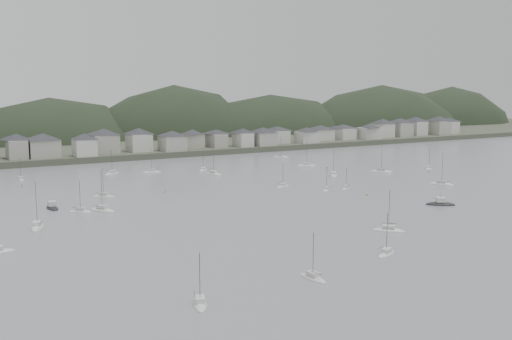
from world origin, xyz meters
TOP-DOWN VIEW (x-y plane):
  - ground at (0.00, 0.00)m, footprint 900.00×900.00m
  - far_shore_land at (0.00, 295.00)m, footprint 900.00×250.00m
  - forested_ridge at (4.83, 269.40)m, footprint 851.55×103.94m
  - waterfront_town at (50.59, 183.34)m, footprint 451.48×28.46m
  - sailboat_lead at (60.59, 43.56)m, footprint 6.74×9.78m
  - moored_fleet at (-12.29, 73.61)m, footprint 250.76×173.41m
  - motor_launch_near at (31.19, 17.62)m, footprint 8.93×7.85m
  - motor_launch_far at (-71.48, 71.72)m, footprint 3.32×7.99m
  - mooring_buoys at (10.41, 57.30)m, footprint 154.95×136.29m

SIDE VIEW (x-z plane):
  - forested_ridge at x=4.83m, z-range -62.57..40.00m
  - ground at x=0.00m, z-range 0.00..0.00m
  - mooring_buoys at x=10.41m, z-range -0.20..0.50m
  - sailboat_lead at x=60.59m, z-range -6.25..6.59m
  - moored_fleet at x=-12.29m, z-range -6.41..6.77m
  - motor_launch_near at x=31.19m, z-range -1.76..2.33m
  - motor_launch_far at x=-71.48m, z-range -1.64..2.23m
  - far_shore_land at x=0.00m, z-range 0.00..3.00m
  - waterfront_town at x=50.59m, z-range 2.20..15.12m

